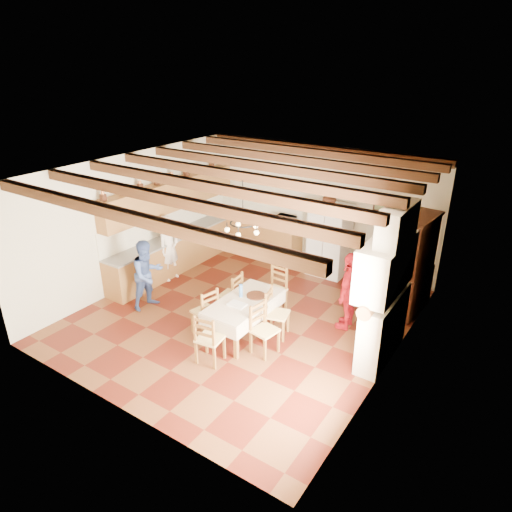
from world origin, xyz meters
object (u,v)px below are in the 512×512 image
(chair_left_far, at_px, (230,294))
(chair_right_near, at_px, (265,330))
(hutch, at_px, (415,265))
(chair_end_near, at_px, (210,338))
(refrigerator, at_px, (329,240))
(chair_left_near, at_px, (205,310))
(person_woman_red, at_px, (349,291))
(chair_end_far, at_px, (274,289))
(dining_table, at_px, (244,304))
(chair_right_far, at_px, (277,313))
(person_woman_blue, at_px, (148,274))
(person_man, at_px, (169,248))
(microwave, at_px, (285,221))

(chair_left_far, height_order, chair_right_near, same)
(hutch, distance_m, chair_end_near, 4.39)
(refrigerator, relative_size, chair_left_near, 1.81)
(chair_left_near, distance_m, person_woman_red, 2.78)
(chair_end_near, xyz_separation_m, chair_end_far, (-0.00, 2.12, 0.00))
(refrigerator, height_order, dining_table, refrigerator)
(chair_left_far, bearing_deg, chair_right_far, 80.53)
(dining_table, bearing_deg, refrigerator, 87.21)
(chair_left_far, bearing_deg, refrigerator, 160.55)
(person_woman_blue, bearing_deg, dining_table, -74.58)
(dining_table, bearing_deg, chair_right_near, -24.87)
(person_man, bearing_deg, dining_table, -108.42)
(dining_table, bearing_deg, person_man, 160.88)
(hutch, bearing_deg, refrigerator, 168.44)
(chair_left_far, distance_m, person_woman_red, 2.36)
(chair_left_near, bearing_deg, hutch, 147.49)
(chair_end_near, height_order, person_woman_blue, person_woman_blue)
(refrigerator, relative_size, hutch, 0.83)
(hutch, height_order, person_woman_blue, hutch)
(refrigerator, height_order, chair_left_near, refrigerator)
(chair_right_near, relative_size, chair_end_far, 1.00)
(chair_right_near, xyz_separation_m, person_woman_red, (0.87, 1.63, 0.31))
(dining_table, bearing_deg, person_woman_red, 40.91)
(person_woman_red, bearing_deg, chair_left_near, -54.78)
(person_man, bearing_deg, chair_right_far, -100.73)
(chair_left_near, bearing_deg, chair_end_far, 168.43)
(refrigerator, height_order, chair_end_near, refrigerator)
(microwave, bearing_deg, chair_left_far, -76.02)
(chair_right_far, bearing_deg, person_woman_blue, 86.17)
(refrigerator, bearing_deg, person_woman_blue, -124.16)
(dining_table, bearing_deg, chair_end_near, -89.50)
(refrigerator, distance_m, chair_end_far, 2.28)
(person_woman_blue, bearing_deg, hutch, -49.05)
(chair_left_far, distance_m, person_woman_blue, 1.79)
(chair_end_far, relative_size, person_woman_blue, 0.64)
(person_man, bearing_deg, microwave, -33.11)
(dining_table, height_order, chair_end_near, chair_end_near)
(chair_left_near, height_order, chair_right_far, same)
(chair_left_near, xyz_separation_m, chair_end_near, (0.66, -0.66, 0.00))
(refrigerator, distance_m, chair_left_far, 3.05)
(refrigerator, xyz_separation_m, microwave, (-1.32, 0.16, 0.17))
(person_woman_red, bearing_deg, microwave, -131.64)
(hutch, height_order, person_woman_red, hutch)
(chair_right_far, distance_m, microwave, 3.66)
(chair_right_near, height_order, person_man, person_man)
(chair_right_near, bearing_deg, chair_end_near, 148.23)
(chair_end_near, bearing_deg, chair_left_far, -74.52)
(microwave, bearing_deg, chair_end_far, -60.09)
(dining_table, relative_size, person_woman_red, 1.04)
(dining_table, height_order, person_woman_red, person_woman_red)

